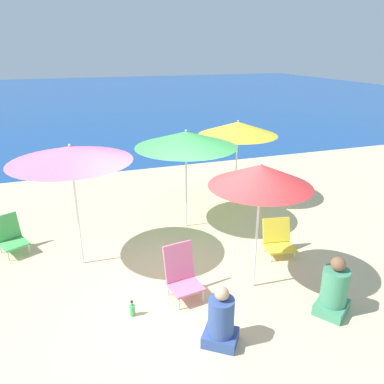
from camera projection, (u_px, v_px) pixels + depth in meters
ground_plane at (182, 285)px, 6.05m from camera, size 60.00×60.00×0.00m
sea_water at (80, 96)px, 29.22m from camera, size 60.00×40.00×0.01m
beach_umbrella_pink at (70, 154)px, 5.95m from camera, size 1.98×1.98×2.17m
beach_umbrella_green at (186, 139)px, 7.37m from camera, size 2.04×2.04×2.09m
beach_umbrella_yellow at (238, 128)px, 8.71m from camera, size 1.87×1.87×2.02m
beach_umbrella_red at (261, 175)px, 5.35m from camera, size 1.52×1.52×2.08m
beach_chair_pink at (182, 273)px, 5.69m from camera, size 0.54×0.59×0.82m
beach_chair_green at (10, 235)px, 6.94m from camera, size 0.63×0.67×0.71m
beach_chair_yellow at (278, 238)px, 6.90m from camera, size 0.60×0.59×0.65m
person_seated_near at (334, 291)px, 5.31m from camera, size 0.62×0.60×0.91m
person_seated_far at (221, 321)px, 4.75m from camera, size 0.57×0.55×0.86m
water_bottle at (132, 310)px, 5.33m from camera, size 0.08×0.08×0.24m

